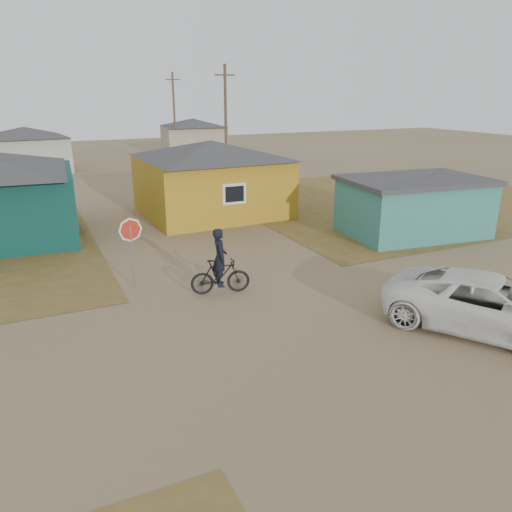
# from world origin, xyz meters

# --- Properties ---
(ground) EXTENTS (120.00, 120.00, 0.00)m
(ground) POSITION_xyz_m (0.00, 0.00, 0.00)
(ground) COLOR olive
(grass_ne) EXTENTS (20.00, 18.00, 0.00)m
(grass_ne) POSITION_xyz_m (14.00, 13.00, 0.01)
(grass_ne) COLOR brown
(grass_ne) RESTS_ON ground
(house_yellow) EXTENTS (7.72, 6.76, 3.90)m
(house_yellow) POSITION_xyz_m (2.50, 14.00, 2.00)
(house_yellow) COLOR #B0821B
(house_yellow) RESTS_ON ground
(shed_turquoise) EXTENTS (6.71, 4.93, 2.60)m
(shed_turquoise) POSITION_xyz_m (9.50, 6.50, 1.31)
(shed_turquoise) COLOR #397D75
(shed_turquoise) RESTS_ON ground
(house_pale_west) EXTENTS (7.04, 6.15, 3.60)m
(house_pale_west) POSITION_xyz_m (-6.00, 34.00, 1.86)
(house_pale_west) COLOR #ABB299
(house_pale_west) RESTS_ON ground
(house_beige_east) EXTENTS (6.95, 6.05, 3.60)m
(house_beige_east) POSITION_xyz_m (10.00, 40.00, 1.86)
(house_beige_east) COLOR tan
(house_beige_east) RESTS_ON ground
(utility_pole_near) EXTENTS (1.40, 0.20, 8.00)m
(utility_pole_near) POSITION_xyz_m (6.50, 22.00, 4.14)
(utility_pole_near) COLOR brown
(utility_pole_near) RESTS_ON ground
(utility_pole_far) EXTENTS (1.40, 0.20, 8.00)m
(utility_pole_far) POSITION_xyz_m (7.50, 38.00, 4.14)
(utility_pole_far) COLOR brown
(utility_pole_far) RESTS_ON ground
(stop_sign) EXTENTS (0.79, 0.22, 2.45)m
(stop_sign) POSITION_xyz_m (-3.57, 5.13, 1.80)
(stop_sign) COLOR gray
(stop_sign) RESTS_ON ground
(cyclist) EXTENTS (2.01, 0.98, 2.19)m
(cyclist) POSITION_xyz_m (-1.10, 3.55, 0.80)
(cyclist) COLOR black
(cyclist) RESTS_ON ground
(vehicle) EXTENTS (5.17, 6.11, 1.56)m
(vehicle) POSITION_xyz_m (4.61, -2.11, 0.78)
(vehicle) COLOR white
(vehicle) RESTS_ON ground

